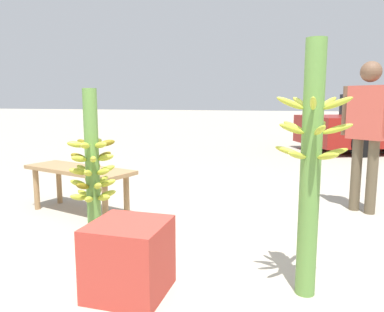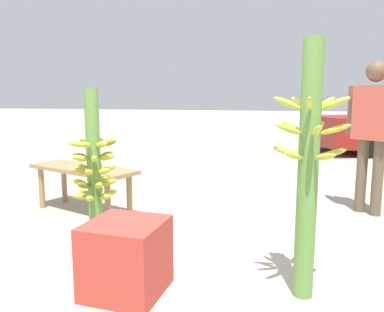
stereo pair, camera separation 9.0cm
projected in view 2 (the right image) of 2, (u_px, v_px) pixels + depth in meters
ground_plane at (166, 283)px, 2.51m from camera, size 80.00×80.00×0.00m
banana_stalk_left at (94, 168)px, 3.13m from camera, size 0.39×0.40×1.31m
banana_stalk_center at (308, 167)px, 2.24m from camera, size 0.46×0.46×1.57m
vendor_person at (373, 124)px, 3.91m from camera, size 0.53×0.42×1.62m
market_bench at (83, 174)px, 4.03m from camera, size 1.36×0.77×0.50m
produce_crate at (126, 257)px, 2.37m from camera, size 0.46×0.46×0.46m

